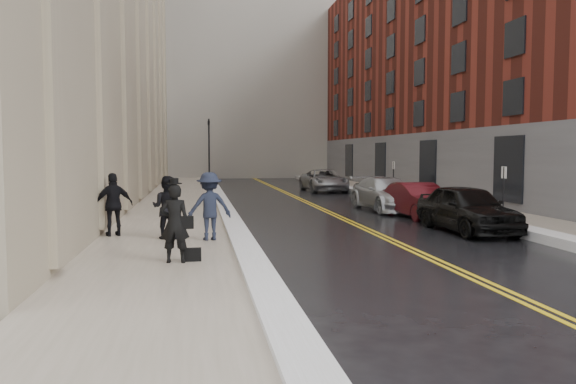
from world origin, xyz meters
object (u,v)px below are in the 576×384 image
object	(u,v)px
car_silver_near	(386,194)
pedestrian_a	(167,207)
pedestrian_b	(209,206)
pedestrian_main	(175,223)
car_black	(467,208)
pedestrian_c	(114,204)
car_maroon	(418,200)
car_silver_far	(324,180)

from	to	relation	value
car_silver_near	pedestrian_a	size ratio (longest dim) A/B	2.86
pedestrian_a	pedestrian_b	distance (m)	1.35
pedestrian_main	car_black	bearing A→B (deg)	-146.90
pedestrian_a	pedestrian_c	size ratio (longest dim) A/B	0.96
car_maroon	pedestrian_a	world-z (taller)	pedestrian_a
car_black	car_silver_near	xyz separation A→B (m)	(-0.33, 7.43, -0.04)
car_silver_far	pedestrian_a	world-z (taller)	pedestrian_a
car_black	pedestrian_a	distance (m)	10.14
car_silver_near	car_silver_far	distance (m)	13.27
car_maroon	car_silver_far	size ratio (longest dim) A/B	0.81
car_maroon	pedestrian_main	xyz separation A→B (m)	(-9.71, -8.98, 0.35)
pedestrian_a	pedestrian_c	bearing A→B (deg)	-9.58
car_black	car_silver_near	world-z (taller)	car_black
car_silver_near	pedestrian_a	xyz separation A→B (m)	(-9.77, -8.27, 0.31)
pedestrian_c	car_black	bearing A→B (deg)	161.17
car_maroon	pedestrian_a	distance (m)	11.34
car_maroon	pedestrian_a	xyz separation A→B (m)	(-10.10, -5.16, 0.36)
car_black	pedestrian_a	size ratio (longest dim) A/B	2.56
car_silver_far	car_black	bearing A→B (deg)	-90.72
pedestrian_c	car_silver_near	bearing A→B (deg)	-165.80
car_maroon	pedestrian_b	world-z (taller)	pedestrian_b
car_maroon	car_black	bearing A→B (deg)	-93.42
car_black	pedestrian_b	world-z (taller)	pedestrian_b
car_black	pedestrian_main	size ratio (longest dim) A/B	2.60
car_black	car_silver_near	bearing A→B (deg)	90.82
pedestrian_main	pedestrian_c	bearing A→B (deg)	-58.79
car_black	pedestrian_a	bearing A→B (deg)	-177.00
car_black	car_silver_near	distance (m)	7.44
pedestrian_a	pedestrian_c	distance (m)	1.85
car_silver_near	pedestrian_b	size ratio (longest dim) A/B	2.70
pedestrian_main	pedestrian_b	bearing A→B (deg)	-97.17
car_maroon	pedestrian_main	distance (m)	13.23
pedestrian_b	pedestrian_c	world-z (taller)	pedestrian_b
car_maroon	pedestrian_b	size ratio (longest dim) A/B	2.23
pedestrian_main	pedestrian_a	distance (m)	3.84
car_silver_near	pedestrian_main	size ratio (longest dim) A/B	2.90
pedestrian_b	car_silver_far	bearing A→B (deg)	-120.45
pedestrian_b	car_silver_near	bearing A→B (deg)	-143.59
car_silver_near	car_silver_far	world-z (taller)	car_silver_near
pedestrian_c	car_maroon	bearing A→B (deg)	-178.63
pedestrian_a	car_silver_far	bearing A→B (deg)	-97.41
pedestrian_main	pedestrian_c	size ratio (longest dim) A/B	0.95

